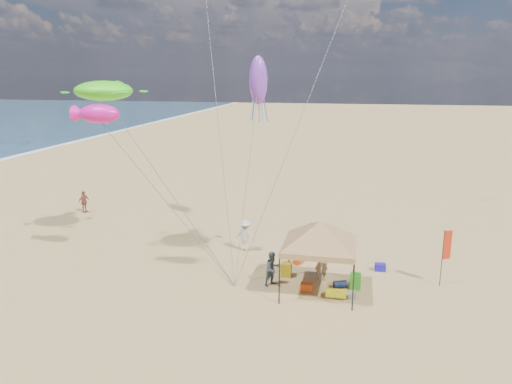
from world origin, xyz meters
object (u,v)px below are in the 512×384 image
chair_green (355,281)px  person_near_c (245,235)px  canopy_tent (320,224)px  cooler_red (306,287)px  beach_cart (336,293)px  person_near_a (321,263)px  person_near_b (273,269)px  person_far_a (84,202)px  feather_flag (446,248)px  chair_yellow (286,269)px  cooler_blue (380,267)px

chair_green → person_near_c: bearing=148.2°
canopy_tent → chair_green: (1.66, 0.73, -2.89)m
cooler_red → beach_cart: 1.41m
beach_cart → person_near_a: person_near_a is taller
canopy_tent → person_near_b: (-2.17, 0.28, -2.41)m
person_near_a → person_far_a: size_ratio=1.09×
person_near_a → person_far_a: (-17.52, 8.40, -0.07)m
feather_flag → canopy_tent: bearing=-161.9°
canopy_tent → chair_yellow: (-1.68, 1.45, -2.89)m
feather_flag → beach_cart: (-4.88, -2.31, -1.66)m
chair_yellow → person_near_a: person_near_a is taller
cooler_red → chair_yellow: size_ratio=0.77×
cooler_red → person_near_c: bearing=130.6°
feather_flag → chair_green: 4.46m
beach_cart → person_near_c: (-5.30, 4.98, 0.69)m
cooler_blue → person_near_b: person_near_b is taller
cooler_blue → chair_yellow: bearing=-160.3°
beach_cart → person_near_c: person_near_c is taller
feather_flag → person_near_c: (-10.17, 2.67, -0.97)m
person_near_c → chair_green: bearing=161.2°
cooler_red → chair_green: 2.33m
chair_green → person_near_b: (-3.83, -0.45, 0.48)m
canopy_tent → feather_flag: (5.71, 1.86, -1.38)m
canopy_tent → chair_green: 3.41m
cooler_blue → person_far_a: size_ratio=0.34×
feather_flag → person_near_b: 8.10m
canopy_tent → cooler_red: canopy_tent is taller
feather_flag → person_far_a: 24.53m
cooler_red → cooler_blue: same height
cooler_red → person_far_a: size_ratio=0.34×
beach_cart → person_far_a: person_far_a is taller
canopy_tent → person_near_a: canopy_tent is taller
canopy_tent → person_far_a: (-17.49, 9.75, -2.44)m
chair_green → cooler_red: bearing=-160.0°
feather_flag → cooler_blue: feather_flag is taller
cooler_red → person_far_a: bearing=150.0°
chair_green → chair_yellow: size_ratio=1.00×
cooler_red → chair_yellow: chair_yellow is taller
person_far_a → feather_flag: bearing=-89.5°
beach_cart → person_near_a: 2.08m
cooler_blue → person_near_c: size_ratio=0.30×
cooler_red → chair_yellow: (-1.16, 1.51, 0.16)m
chair_green → beach_cart: 1.45m
person_near_a → person_far_a: person_near_a is taller
canopy_tent → cooler_blue: bearing=46.9°
cooler_blue → person_near_c: 7.53m
chair_yellow → person_near_c: 4.19m
chair_yellow → person_near_b: size_ratio=0.42×
feather_flag → cooler_blue: (-2.82, 1.22, -1.67)m
person_near_c → cooler_blue: bearing=-178.1°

